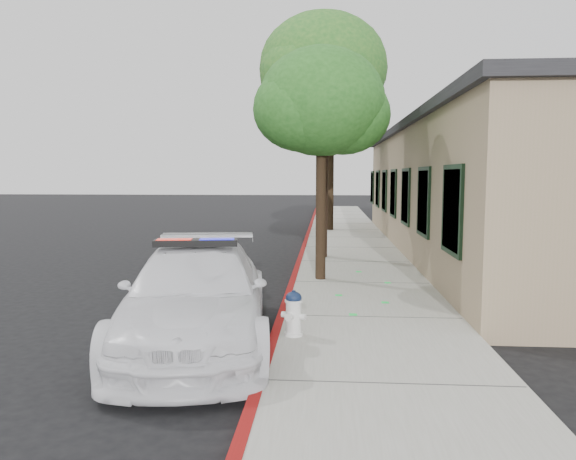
# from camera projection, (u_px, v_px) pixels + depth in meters

# --- Properties ---
(ground) EXTENTS (120.00, 120.00, 0.00)m
(ground) POSITION_uv_depth(u_px,v_px,m) (278.00, 323.00, 9.45)
(ground) COLOR black
(ground) RESTS_ON ground
(sidewalk) EXTENTS (3.20, 60.00, 0.15)m
(sidewalk) POSITION_uv_depth(u_px,v_px,m) (359.00, 286.00, 12.31)
(sidewalk) COLOR gray
(sidewalk) RESTS_ON ground
(red_curb) EXTENTS (0.14, 60.00, 0.16)m
(red_curb) POSITION_uv_depth(u_px,v_px,m) (292.00, 284.00, 12.42)
(red_curb) COLOR maroon
(red_curb) RESTS_ON ground
(clapboard_building) EXTENTS (7.30, 20.89, 4.24)m
(clapboard_building) POSITION_uv_depth(u_px,v_px,m) (505.00, 189.00, 17.68)
(clapboard_building) COLOR #8D775C
(clapboard_building) RESTS_ON ground
(police_car) EXTENTS (2.86, 5.46, 1.63)m
(police_car) POSITION_uv_depth(u_px,v_px,m) (197.00, 295.00, 8.26)
(police_car) COLOR white
(police_car) RESTS_ON ground
(fire_hydrant) EXTENTS (0.40, 0.35, 0.70)m
(fire_hydrant) POSITION_uv_depth(u_px,v_px,m) (294.00, 313.00, 8.21)
(fire_hydrant) COLOR silver
(fire_hydrant) RESTS_ON sidewalk
(street_tree_near) EXTENTS (3.16, 2.92, 5.36)m
(street_tree_near) POSITION_uv_depth(u_px,v_px,m) (322.00, 107.00, 12.32)
(street_tree_near) COLOR black
(street_tree_near) RESTS_ON sidewalk
(street_tree_mid) EXTENTS (3.72, 3.88, 7.11)m
(street_tree_mid) POSITION_uv_depth(u_px,v_px,m) (323.00, 74.00, 15.66)
(street_tree_mid) COLOR black
(street_tree_mid) RESTS_ON sidewalk
(street_tree_far) EXTENTS (3.63, 3.36, 6.35)m
(street_tree_far) POSITION_uv_depth(u_px,v_px,m) (332.00, 121.00, 23.54)
(street_tree_far) COLOR black
(street_tree_far) RESTS_ON sidewalk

